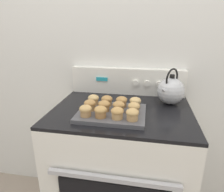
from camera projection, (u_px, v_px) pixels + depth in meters
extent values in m
cube|color=silver|center=(129.00, 49.00, 1.36)|extent=(8.00, 0.05, 2.40)
cube|color=white|center=(121.00, 173.00, 1.31)|extent=(0.79, 0.61, 0.88)
cube|color=#B2B2B7|center=(112.00, 179.00, 0.93)|extent=(0.63, 0.02, 0.02)
cube|color=black|center=(122.00, 110.00, 1.16)|extent=(0.79, 0.61, 0.02)
cube|color=white|center=(127.00, 81.00, 1.38)|extent=(0.78, 0.05, 0.18)
cube|color=teal|center=(102.00, 79.00, 1.38)|extent=(0.08, 0.01, 0.03)
cylinder|color=white|center=(135.00, 83.00, 1.34)|extent=(0.04, 0.02, 0.04)
cylinder|color=white|center=(147.00, 84.00, 1.33)|extent=(0.04, 0.02, 0.04)
cylinder|color=white|center=(159.00, 84.00, 1.31)|extent=(0.04, 0.02, 0.04)
cylinder|color=white|center=(171.00, 85.00, 1.30)|extent=(0.04, 0.02, 0.04)
cube|color=#4C4C51|center=(112.00, 113.00, 1.07)|extent=(0.36, 0.28, 0.02)
cylinder|color=#A37A4C|center=(86.00, 113.00, 1.01)|extent=(0.05, 0.05, 0.03)
ellipsoid|color=tan|center=(85.00, 109.00, 1.00)|extent=(0.06, 0.06, 0.04)
cylinder|color=olive|center=(101.00, 114.00, 0.99)|extent=(0.05, 0.05, 0.03)
ellipsoid|color=tan|center=(101.00, 110.00, 0.99)|extent=(0.06, 0.06, 0.04)
cylinder|color=tan|center=(117.00, 115.00, 0.98)|extent=(0.05, 0.05, 0.03)
ellipsoid|color=tan|center=(117.00, 111.00, 0.97)|extent=(0.06, 0.06, 0.04)
cylinder|color=tan|center=(132.00, 117.00, 0.96)|extent=(0.05, 0.05, 0.03)
ellipsoid|color=tan|center=(132.00, 112.00, 0.96)|extent=(0.06, 0.06, 0.04)
cylinder|color=tan|center=(90.00, 107.00, 1.08)|extent=(0.05, 0.05, 0.03)
ellipsoid|color=#B2844C|center=(90.00, 103.00, 1.07)|extent=(0.06, 0.06, 0.04)
cylinder|color=#A37A4C|center=(104.00, 108.00, 1.07)|extent=(0.05, 0.05, 0.03)
ellipsoid|color=#B2844C|center=(104.00, 104.00, 1.06)|extent=(0.06, 0.06, 0.04)
cylinder|color=tan|center=(119.00, 109.00, 1.06)|extent=(0.05, 0.05, 0.03)
ellipsoid|color=#B2844C|center=(119.00, 105.00, 1.05)|extent=(0.06, 0.06, 0.04)
cylinder|color=tan|center=(134.00, 110.00, 1.04)|extent=(0.05, 0.05, 0.03)
ellipsoid|color=tan|center=(134.00, 106.00, 1.03)|extent=(0.06, 0.06, 0.04)
cylinder|color=tan|center=(94.00, 102.00, 1.16)|extent=(0.05, 0.05, 0.03)
ellipsoid|color=tan|center=(93.00, 98.00, 1.15)|extent=(0.06, 0.06, 0.04)
cylinder|color=tan|center=(107.00, 103.00, 1.14)|extent=(0.05, 0.05, 0.03)
ellipsoid|color=#B2844C|center=(107.00, 99.00, 1.13)|extent=(0.06, 0.06, 0.04)
cylinder|color=#A37A4C|center=(121.00, 104.00, 1.13)|extent=(0.05, 0.05, 0.03)
ellipsoid|color=#B2844C|center=(121.00, 100.00, 1.12)|extent=(0.06, 0.06, 0.04)
cylinder|color=#A37A4C|center=(135.00, 104.00, 1.12)|extent=(0.05, 0.05, 0.03)
ellipsoid|color=tan|center=(135.00, 101.00, 1.11)|extent=(0.06, 0.06, 0.04)
sphere|color=silver|center=(171.00, 91.00, 1.21)|extent=(0.16, 0.16, 0.16)
cylinder|color=black|center=(172.00, 76.00, 1.18)|extent=(0.03, 0.03, 0.02)
cone|color=silver|center=(164.00, 90.00, 1.15)|extent=(0.07, 0.08, 0.06)
torus|color=black|center=(172.00, 79.00, 1.18)|extent=(0.08, 0.11, 0.12)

